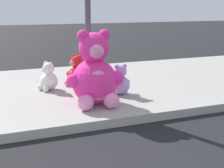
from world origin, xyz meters
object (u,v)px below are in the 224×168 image
object	(u,v)px
sign_pole	(88,6)
plush_pink_large	(95,75)
plush_lime	(102,77)
plush_lavender	(120,82)
plush_red	(76,73)
plush_white	(48,79)

from	to	relation	value
sign_pole	plush_pink_large	distance (m)	1.31
plush_lime	plush_lavender	xyz separation A→B (m)	(0.15, -0.67, 0.04)
plush_pink_large	plush_lime	size ratio (longest dim) A/B	2.59
sign_pole	plush_lavender	xyz separation A→B (m)	(0.59, -0.14, -1.45)
plush_pink_large	plush_red	bearing A→B (deg)	89.36
sign_pole	plush_lavender	bearing A→B (deg)	-13.41
plush_red	plush_lavender	bearing A→B (deg)	-55.44
plush_pink_large	plush_red	xyz separation A→B (m)	(0.02, 1.39, -0.25)
plush_red	sign_pole	bearing A→B (deg)	-86.25
sign_pole	plush_pink_large	world-z (taller)	sign_pole
sign_pole	plush_white	distance (m)	1.75
plush_red	plush_lime	distance (m)	0.57
plush_pink_large	plush_white	world-z (taller)	plush_pink_large
plush_white	plush_lavender	size ratio (longest dim) A/B	0.98
plush_pink_large	plush_white	distance (m)	1.44
plush_white	sign_pole	bearing A→B (deg)	-44.63
plush_white	plush_pink_large	bearing A→B (deg)	-63.97
plush_lavender	plush_pink_large	bearing A→B (deg)	-146.00
plush_red	plush_lime	size ratio (longest dim) A/B	1.35
plush_pink_large	plush_white	xyz separation A→B (m)	(-0.62, 1.27, -0.29)
plush_lime	plush_white	bearing A→B (deg)	172.75
plush_lime	plush_lavender	size ratio (longest dim) A/B	0.84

